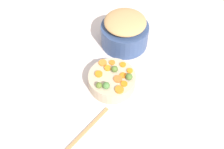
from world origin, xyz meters
The scene contains 20 objects.
tabletop centered at (0.00, 0.00, 0.01)m, with size 2.40×2.40×0.02m, color silver.
serving_bowl_carrots centered at (0.03, -0.05, 0.06)m, with size 0.22×0.22×0.07m, color #C1AF91.
metal_pot centered at (-0.22, -0.21, 0.08)m, with size 0.25×0.25×0.12m, color #344B7B.
stuffing_mound centered at (-0.22, -0.21, 0.17)m, with size 0.21×0.21×0.06m, color tan.
carrot_slice_0 centered at (0.02, -0.02, 0.09)m, with size 0.04×0.04×0.01m, color orange.
carrot_slice_1 centered at (-0.05, -0.01, 0.10)m, with size 0.03×0.03×0.01m, color orange.
carrot_slice_2 centered at (0.01, -0.10, 0.10)m, with size 0.03×0.03×0.01m, color orange.
carrot_slice_3 centered at (-0.01, -0.02, 0.09)m, with size 0.03×0.03×0.01m, color orange.
carrot_slice_4 centered at (0.07, -0.10, 0.10)m, with size 0.03×0.03×0.01m, color orange.
carrot_slice_5 centered at (0.01, -0.14, 0.10)m, with size 0.04×0.04×0.01m, color orange.
carrot_slice_6 centered at (0.06, 0.03, 0.10)m, with size 0.04×0.04×0.01m, color orange.
carrot_slice_7 centered at (-0.03, -0.11, 0.09)m, with size 0.03×0.03×0.01m, color orange.
carrot_slice_8 centered at (-0.05, -0.06, 0.09)m, with size 0.03×0.03×0.01m, color orange.
carrot_slice_9 centered at (0.02, 0.02, 0.09)m, with size 0.03×0.03×0.01m, color orange.
brussels_sprout_0 centered at (-0.01, 0.01, 0.11)m, with size 0.03×0.03×0.03m, color #4E7330.
brussels_sprout_1 centered at (0.09, -0.02, 0.11)m, with size 0.03×0.03×0.03m, color #4D7E3C.
brussels_sprout_2 centered at (0.11, -0.05, 0.10)m, with size 0.03×0.03×0.03m, color #5C762A.
brussels_sprout_3 centered at (0.00, -0.06, 0.11)m, with size 0.03×0.03×0.03m, color #537530.
wooden_spoon centered at (0.35, 0.05, 0.03)m, with size 0.32×0.06×0.01m.
dish_towel centered at (0.29, -0.26, 0.02)m, with size 0.19×0.12×0.01m, color beige.
Camera 1 is at (0.52, 0.45, 1.01)m, focal length 40.72 mm.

